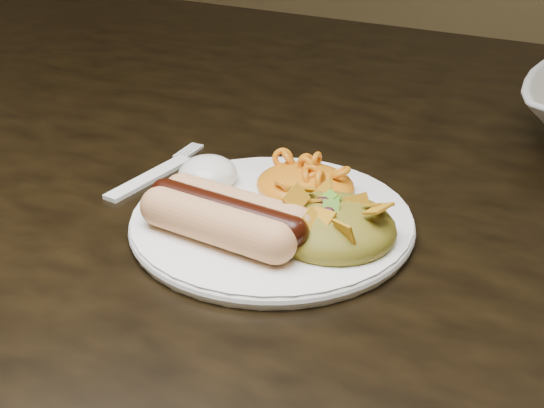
% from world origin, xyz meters
% --- Properties ---
extents(table, '(1.60, 0.90, 0.75)m').
position_xyz_m(table, '(0.00, 0.00, 0.66)').
color(table, black).
rests_on(table, floor).
extents(plate, '(0.27, 0.27, 0.01)m').
position_xyz_m(plate, '(0.05, -0.17, 0.76)').
color(plate, white).
rests_on(plate, table).
extents(hotdog, '(0.12, 0.07, 0.03)m').
position_xyz_m(hotdog, '(0.04, -0.22, 0.78)').
color(hotdog, '#E09C59').
rests_on(hotdog, plate).
extents(mac_and_cheese, '(0.10, 0.09, 0.03)m').
position_xyz_m(mac_and_cheese, '(0.06, -0.12, 0.78)').
color(mac_and_cheese, orange).
rests_on(mac_and_cheese, plate).
extents(sour_cream, '(0.05, 0.05, 0.03)m').
position_xyz_m(sour_cream, '(-0.02, -0.15, 0.78)').
color(sour_cream, silver).
rests_on(sour_cream, plate).
extents(taco_salad, '(0.10, 0.09, 0.04)m').
position_xyz_m(taco_salad, '(0.11, -0.18, 0.78)').
color(taco_salad, '#AB6723').
rests_on(taco_salad, plate).
extents(fork, '(0.04, 0.15, 0.00)m').
position_xyz_m(fork, '(-0.08, -0.15, 0.75)').
color(fork, white).
rests_on(fork, table).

